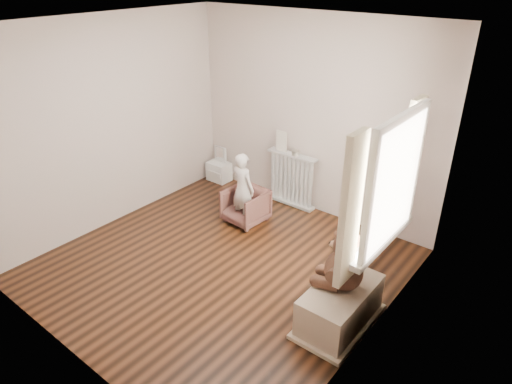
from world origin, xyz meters
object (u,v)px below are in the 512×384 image
Objects in this scene: child at (243,189)px; toy_bench at (340,307)px; radiator at (291,180)px; teddy_bear at (344,264)px; armchair at (245,206)px; plush_cat at (390,214)px; toy_vanity at (219,164)px.

child reaches higher than toy_bench.
child is (-0.20, -0.81, 0.11)m from radiator.
teddy_bear is (1.91, -0.85, 0.17)m from child.
armchair reaches higher than toy_bench.
armchair is at bearing -168.92° from plush_cat.
toy_vanity is 3.49m from toy_bench.
toy_vanity is 0.62× the size of toy_bench.
toy_vanity is at bearing -177.79° from plush_cat.
plush_cat is at bearing 76.09° from toy_bench.
armchair is at bearing -85.81° from child.
toy_bench is at bearing -28.24° from toy_vanity.
radiator is 0.80m from armchair.
teddy_bear is (3.06, -1.62, 0.40)m from toy_vanity.
child is at bearing -104.03° from radiator.
toy_bench is 0.99m from plush_cat.
child is (1.15, -0.78, 0.23)m from toy_vanity.
plush_cat reaches higher than child.
plush_cat is at bearing -5.60° from armchair.
toy_bench is at bearing -44.27° from radiator.
toy_vanity is at bearing 151.76° from toy_bench.
teddy_bear is at bearing -27.98° from toy_vanity.
toy_bench is (3.07, -1.65, -0.08)m from toy_vanity.
plush_cat is (3.21, -1.08, 0.72)m from toy_vanity.
radiator reaches higher than armchair.
child reaches higher than teddy_bear.
radiator is 1.52× the size of armchair.
radiator is 0.84m from child.
child reaches higher than radiator.
teddy_bear reaches higher than radiator.
teddy_bear is 2.19× the size of plush_cat.
toy_bench is at bearing 159.82° from child.
plush_cat reaches higher than toy_vanity.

